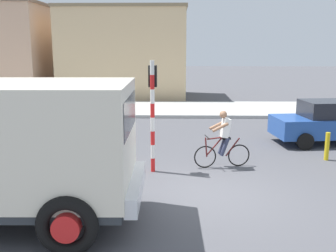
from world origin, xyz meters
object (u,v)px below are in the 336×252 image
Objects in this scene: traffic_light_pole at (153,101)px; bollard_far at (327,146)px; cyclist at (223,139)px; car_white_mid at (329,122)px; truck_foreground at (1,145)px.

traffic_light_pole reaches higher than bollard_far.
cyclist is 1.91× the size of bollard_far.
cyclist is at bearing -166.80° from bollard_far.
traffic_light_pole is at bearing -151.62° from car_white_mid.
traffic_light_pole reaches higher than truck_foreground.
cyclist is at bearing -144.64° from car_white_mid.
traffic_light_pole is 0.77× the size of car_white_mid.
truck_foreground is 6.30m from cyclist.
bollard_far is at bearing 12.25° from traffic_light_pole.
car_white_mid is at bearing 37.19° from truck_foreground.
bollard_far is at bearing 29.62° from truck_foreground.
bollard_far is (-0.89, -2.25, -0.37)m from car_white_mid.
traffic_light_pole is 7.34m from car_white_mid.
cyclist is 3.53m from bollard_far.
traffic_light_pole reaches higher than cyclist.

